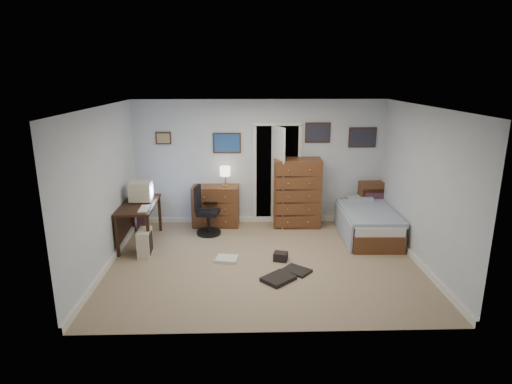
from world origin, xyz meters
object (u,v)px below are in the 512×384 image
computer_desk (134,213)px  office_chair (206,216)px  low_dresser (216,206)px  tall_dresser (297,193)px  bed (366,222)px

computer_desk → office_chair: 1.32m
computer_desk → low_dresser: (1.40, 0.91, -0.16)m
tall_dresser → computer_desk: bearing=-161.0°
office_chair → tall_dresser: tall_dresser is taller
bed → tall_dresser: bearing=153.8°
computer_desk → low_dresser: low_dresser is taller
low_dresser → tall_dresser: size_ratio=0.67×
computer_desk → bed: bearing=1.2°
office_chair → low_dresser: office_chair is taller
computer_desk → bed: size_ratio=0.73×
office_chair → bed: bearing=4.8°
computer_desk → tall_dresser: size_ratio=0.96×
tall_dresser → office_chair: bearing=-162.6°
tall_dresser → bed: (1.25, -0.66, -0.41)m
computer_desk → bed: 4.29m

